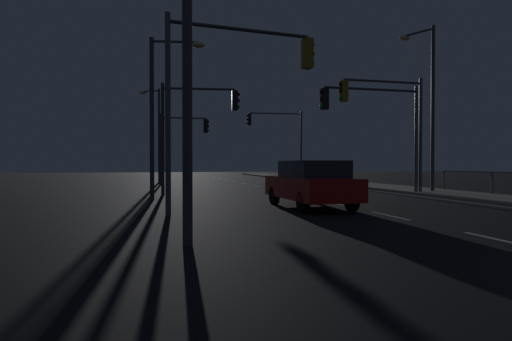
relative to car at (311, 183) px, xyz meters
name	(u,v)px	position (x,y,z in m)	size (l,w,h in m)	color
ground_plane	(294,195)	(1.36, 5.86, -0.82)	(112.00, 112.00, 0.00)	black
sidewalk_right	(423,191)	(8.26, 5.86, -0.75)	(2.99, 77.00, 0.14)	#9E937F
lane_markings_center	(274,190)	(1.36, 9.36, -0.82)	(0.14, 50.00, 0.01)	silver
lane_edge_line	(348,188)	(6.51, 10.86, -0.82)	(0.14, 53.00, 0.01)	silver
car	(311,183)	(0.00, 0.00, 0.00)	(1.96, 4.46, 1.57)	#B71414
traffic_light_far_left	(374,115)	(4.82, 4.65, 2.91)	(5.01, 0.34, 5.00)	#4C4C51
traffic_light_far_right	(235,76)	(-2.70, -0.71, 3.27)	(4.73, 0.81, 5.77)	#4C4C51
traffic_light_mid_right	(278,131)	(5.00, 20.90, 3.39)	(4.71, 0.57, 5.73)	#4C4C51
traffic_light_mid_left	(182,135)	(-3.12, 16.60, 2.59)	(3.44, 0.35, 4.87)	#2D3033
traffic_light_near_left	(386,110)	(5.47, 4.68, 3.14)	(4.31, 0.34, 5.40)	#4C4C51
traffic_light_far_center	(197,117)	(-3.07, 7.16, 2.89)	(3.71, 0.67, 5.28)	#2D3033
street_lamp_across_street	(428,94)	(8.12, 5.31, 4.11)	(1.01, 1.71, 8.08)	#38383D
street_lamp_far_end	(156,127)	(-4.85, 21.40, 3.57)	(1.61, 0.93, 7.34)	#38383D
street_lamp_corner	(165,20)	(-4.88, -5.57, 3.23)	(2.24, 0.98, 6.60)	#38383D
street_lamp_median	(161,101)	(-4.76, 4.48, 3.20)	(2.22, 0.54, 6.58)	#38383D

